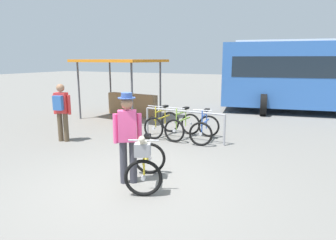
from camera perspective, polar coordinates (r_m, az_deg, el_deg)
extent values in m
plane|color=slate|center=(5.77, -7.14, -12.18)|extent=(80.00, 80.00, 0.00)
cylinder|color=#99999E|center=(9.19, -3.96, -0.30)|extent=(0.06, 0.06, 0.85)
cylinder|color=#99999E|center=(8.18, 10.76, -1.96)|extent=(0.06, 0.06, 0.85)
cylinder|color=#99999E|center=(8.53, 3.00, 1.70)|extent=(2.45, 0.16, 0.05)
torus|color=black|center=(9.58, 0.39, -0.35)|extent=(0.66, 0.13, 0.66)
cylinder|color=#B7B7BC|center=(9.58, 0.39, -0.35)|extent=(0.08, 0.07, 0.08)
torus|color=black|center=(8.72, -2.78, -1.57)|extent=(0.66, 0.13, 0.66)
cylinder|color=#B7B7BC|center=(8.72, -2.78, -1.57)|extent=(0.08, 0.07, 0.08)
cube|color=yellow|center=(9.10, -1.13, 0.45)|extent=(0.09, 0.92, 0.04)
cube|color=yellow|center=(9.02, -1.29, 1.80)|extent=(0.07, 0.61, 0.04)
cylinder|color=yellow|center=(9.25, -0.57, 0.95)|extent=(0.03, 0.03, 0.55)
cube|color=black|center=(9.20, -0.57, 2.63)|extent=(0.13, 0.25, 0.06)
cylinder|color=yellow|center=(8.76, -2.38, 0.60)|extent=(0.03, 0.03, 0.63)
cylinder|color=#B7B7BC|center=(8.70, -2.40, 2.63)|extent=(0.52, 0.06, 0.03)
torus|color=black|center=(9.28, 4.33, -0.78)|extent=(0.67, 0.16, 0.66)
cylinder|color=#B7B7BC|center=(9.28, 4.33, -0.78)|extent=(0.09, 0.07, 0.08)
torus|color=black|center=(8.40, 1.20, -2.07)|extent=(0.67, 0.16, 0.66)
cylinder|color=#B7B7BC|center=(8.40, 1.20, -2.07)|extent=(0.09, 0.07, 0.08)
cube|color=#9ED14C|center=(8.79, 2.86, 0.04)|extent=(0.12, 0.92, 0.04)
cube|color=#9ED14C|center=(8.70, 2.72, 1.43)|extent=(0.09, 0.61, 0.04)
cylinder|color=#9ED14C|center=(8.94, 3.42, 0.55)|extent=(0.03, 0.03, 0.55)
cube|color=black|center=(8.89, 3.44, 2.29)|extent=(0.14, 0.25, 0.06)
cylinder|color=#9ED14C|center=(8.44, 1.62, 0.18)|extent=(0.03, 0.03, 0.63)
cylinder|color=#B7B7BC|center=(8.38, 1.64, 2.29)|extent=(0.52, 0.08, 0.03)
torus|color=black|center=(9.05, 7.80, -1.17)|extent=(0.66, 0.15, 0.66)
cylinder|color=#B7B7BC|center=(9.05, 7.80, -1.17)|extent=(0.09, 0.07, 0.08)
torus|color=black|center=(8.09, 6.27, -2.68)|extent=(0.66, 0.15, 0.66)
cylinder|color=#B7B7BC|center=(8.09, 6.27, -2.68)|extent=(0.09, 0.07, 0.08)
cube|color=#2D56B7|center=(8.52, 7.12, -0.41)|extent=(0.13, 0.92, 0.04)
cube|color=#2D56B7|center=(8.43, 7.08, 1.02)|extent=(0.10, 0.61, 0.04)
cylinder|color=#2D56B7|center=(8.68, 7.40, 0.15)|extent=(0.03, 0.03, 0.55)
cube|color=black|center=(8.63, 7.44, 1.94)|extent=(0.14, 0.25, 0.06)
cylinder|color=#2D56B7|center=(8.13, 6.53, -0.33)|extent=(0.03, 0.03, 0.63)
cylinder|color=#B7B7BC|center=(8.07, 6.58, 1.86)|extent=(0.52, 0.08, 0.03)
torus|color=black|center=(6.13, -3.57, -7.34)|extent=(0.63, 0.31, 0.66)
cylinder|color=#B7B7BC|center=(6.13, -3.57, -7.34)|extent=(0.10, 0.09, 0.08)
torus|color=black|center=(5.18, -4.77, -11.01)|extent=(0.63, 0.31, 0.66)
cylinder|color=#B7B7BC|center=(5.18, -4.77, -11.01)|extent=(0.10, 0.09, 0.08)
cube|color=yellow|center=(5.57, -4.15, -6.86)|extent=(0.39, 0.86, 0.04)
cube|color=yellow|center=(5.46, -4.24, -4.78)|extent=(0.27, 0.58, 0.04)
cylinder|color=yellow|center=(5.73, -3.95, -5.80)|extent=(0.03, 0.03, 0.55)
cube|color=black|center=(5.66, -3.99, -3.14)|extent=(0.20, 0.27, 0.06)
cylinder|color=yellow|center=(5.18, -4.66, -7.27)|extent=(0.03, 0.03, 0.63)
cylinder|color=#B7B7BC|center=(5.09, -4.72, -3.91)|extent=(0.49, 0.23, 0.03)
cube|color=gray|center=(4.99, -4.90, -5.68)|extent=(0.32, 0.29, 0.22)
ellipsoid|color=beige|center=(4.96, -4.92, -4.58)|extent=(0.23, 0.22, 0.16)
sphere|color=beige|center=(4.85, -5.06, -3.71)|extent=(0.11, 0.11, 0.11)
cylinder|color=#383842|center=(5.72, -8.50, -8.00)|extent=(0.14, 0.14, 0.82)
cylinder|color=#383842|center=(5.72, -6.68, -7.97)|extent=(0.14, 0.14, 0.82)
cube|color=#E54C8C|center=(5.52, -7.78, -1.13)|extent=(0.39, 0.35, 0.58)
cylinder|color=#E54C8C|center=(5.56, -10.03, -1.63)|extent=(0.09, 0.09, 0.55)
cylinder|color=#E54C8C|center=(5.55, -5.49, -1.54)|extent=(0.09, 0.09, 0.55)
sphere|color=#9E7051|center=(5.45, -7.91, 3.18)|extent=(0.22, 0.22, 0.22)
cylinder|color=#334C8C|center=(5.43, -7.93, 4.23)|extent=(0.32, 0.32, 0.02)
cylinder|color=#334C8C|center=(5.43, -7.95, 4.75)|extent=(0.20, 0.20, 0.09)
cylinder|color=brown|center=(9.04, -19.93, -1.27)|extent=(0.14, 0.14, 0.82)
cylinder|color=brown|center=(8.94, -18.95, -1.33)|extent=(0.14, 0.14, 0.82)
cube|color=red|center=(8.87, -19.75, 3.11)|extent=(0.38, 0.27, 0.58)
cylinder|color=red|center=(9.01, -20.86, 2.83)|extent=(0.09, 0.09, 0.55)
cylinder|color=red|center=(8.78, -18.43, 2.79)|extent=(0.09, 0.09, 0.55)
sphere|color=#9E7051|center=(8.82, -19.94, 5.81)|extent=(0.22, 0.22, 0.22)
cube|color=#3366B2|center=(8.73, -20.30, 3.08)|extent=(0.29, 0.20, 0.40)
cylinder|color=black|center=(12.98, 17.79, 2.80)|extent=(0.39, 0.93, 0.90)
cylinder|color=black|center=(15.46, 17.58, 4.15)|extent=(0.39, 0.93, 0.90)
cylinder|color=#4C4C51|center=(13.35, -10.96, 6.19)|extent=(0.07, 0.07, 2.20)
cylinder|color=#4C4C51|center=(11.78, -1.47, 5.69)|extent=(0.07, 0.07, 2.20)
cylinder|color=#4C4C51|center=(12.09, -16.70, 5.36)|extent=(0.07, 0.07, 2.20)
cylinder|color=#4C4C51|center=(10.32, -6.90, 4.76)|extent=(0.07, 0.07, 2.20)
cube|color=orange|center=(11.76, -9.37, 11.15)|extent=(3.32, 2.60, 0.10)
cube|color=olive|center=(12.49, -6.86, 2.94)|extent=(2.36, 0.53, 0.90)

